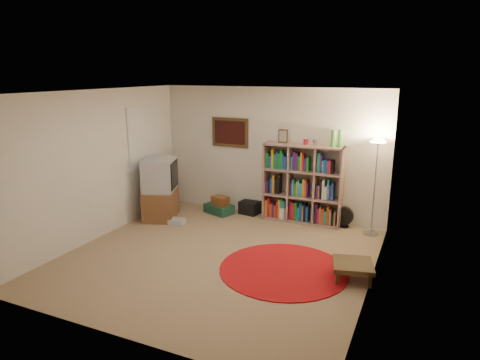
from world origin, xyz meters
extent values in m
cube|color=#8D7252|center=(0.00, 0.00, -0.01)|extent=(4.50, 4.50, 0.02)
cube|color=white|center=(0.00, 0.00, 2.51)|extent=(4.50, 4.50, 0.02)
cube|color=beige|center=(0.00, 2.26, 1.25)|extent=(4.50, 0.02, 2.50)
cube|color=beige|center=(0.00, -2.26, 1.25)|extent=(4.50, 0.02, 2.50)
cube|color=beige|center=(-2.26, 0.00, 1.25)|extent=(0.02, 4.50, 2.50)
cube|color=beige|center=(2.26, 0.00, 1.25)|extent=(0.02, 4.50, 2.50)
cube|color=#392714|center=(-0.85, 2.23, 1.60)|extent=(0.78, 0.04, 0.58)
cube|color=#3B0E0B|center=(-0.85, 2.21, 1.60)|extent=(0.66, 0.01, 0.46)
cube|color=white|center=(-2.23, 1.30, 1.55)|extent=(0.03, 1.00, 1.20)
cube|color=beige|center=(1.85, 2.24, 1.20)|extent=(0.08, 0.01, 0.12)
cube|color=#8F6A5F|center=(0.71, 2.12, 0.02)|extent=(1.48, 0.43, 0.03)
cube|color=#8F6A5F|center=(0.71, 2.12, 1.46)|extent=(1.48, 0.43, 0.03)
cube|color=#8F6A5F|center=(-0.01, 2.11, 0.74)|extent=(0.03, 0.42, 1.48)
cube|color=#8F6A5F|center=(1.43, 2.12, 0.74)|extent=(0.03, 0.42, 1.48)
cube|color=#8F6A5F|center=(0.71, 2.32, 0.74)|extent=(1.48, 0.03, 1.48)
cube|color=#8F6A5F|center=(0.46, 2.12, 0.74)|extent=(0.03, 0.40, 1.42)
cube|color=#8F6A5F|center=(0.96, 2.12, 0.74)|extent=(0.03, 0.40, 1.42)
cube|color=#8F6A5F|center=(0.71, 2.12, 0.49)|extent=(1.42, 0.41, 0.03)
cube|color=#8F6A5F|center=(0.71, 2.12, 0.99)|extent=(1.42, 0.41, 0.03)
cube|color=orange|center=(0.02, 2.07, 0.20)|extent=(0.05, 0.17, 0.32)
cube|color=#AC182E|center=(0.07, 2.07, 0.23)|extent=(0.04, 0.17, 0.38)
cube|color=#C44818|center=(0.12, 2.07, 0.17)|extent=(0.04, 0.17, 0.26)
cube|color=#3E1862|center=(0.16, 2.07, 0.17)|extent=(0.04, 0.17, 0.26)
cube|color=#C44818|center=(0.21, 2.07, 0.16)|extent=(0.04, 0.17, 0.24)
cube|color=#AC182E|center=(0.24, 2.07, 0.19)|extent=(0.03, 0.17, 0.31)
cube|color=orange|center=(0.29, 2.07, 0.22)|extent=(0.04, 0.17, 0.37)
cube|color=teal|center=(0.33, 2.07, 0.23)|extent=(0.04, 0.17, 0.38)
cube|color=teal|center=(0.38, 2.07, 0.21)|extent=(0.04, 0.17, 0.35)
cube|color=#3E1862|center=(0.03, 2.07, 0.63)|extent=(0.05, 0.17, 0.24)
cube|color=black|center=(0.07, 2.07, 0.65)|extent=(0.04, 0.17, 0.26)
cube|color=#184393|center=(0.12, 2.07, 0.67)|extent=(0.04, 0.17, 0.31)
cube|color=orange|center=(0.16, 2.07, 0.69)|extent=(0.04, 0.17, 0.35)
cube|color=black|center=(0.21, 2.07, 0.65)|extent=(0.05, 0.17, 0.27)
cube|color=black|center=(0.26, 2.07, 0.70)|extent=(0.05, 0.17, 0.37)
cube|color=#187A22|center=(0.03, 2.07, 1.14)|extent=(0.05, 0.17, 0.29)
cube|color=#184393|center=(0.08, 2.07, 1.11)|extent=(0.05, 0.17, 0.24)
cube|color=orange|center=(0.13, 2.07, 1.18)|extent=(0.04, 0.17, 0.37)
cube|color=#187A22|center=(0.18, 2.07, 1.13)|extent=(0.05, 0.17, 0.28)
cube|color=#184393|center=(0.23, 2.07, 1.16)|extent=(0.03, 0.17, 0.34)
cube|color=#187A22|center=(0.26, 2.07, 1.14)|extent=(0.03, 0.17, 0.30)
cube|color=#187A22|center=(0.30, 2.07, 1.17)|extent=(0.05, 0.17, 0.36)
cube|color=#184393|center=(0.35, 2.07, 1.14)|extent=(0.03, 0.17, 0.29)
cube|color=#184393|center=(0.39, 2.07, 1.12)|extent=(0.05, 0.17, 0.25)
cube|color=#AC182E|center=(0.52, 2.07, 0.22)|extent=(0.04, 0.17, 0.36)
cube|color=#AC182E|center=(0.56, 2.07, 0.20)|extent=(0.04, 0.17, 0.33)
cube|color=#187A22|center=(0.61, 2.08, 0.21)|extent=(0.05, 0.17, 0.34)
cube|color=teal|center=(0.66, 2.08, 0.16)|extent=(0.04, 0.17, 0.26)
cube|color=#184393|center=(0.71, 2.08, 0.21)|extent=(0.05, 0.17, 0.34)
cube|color=#876549|center=(0.75, 2.08, 0.19)|extent=(0.03, 0.17, 0.30)
cube|color=black|center=(0.79, 2.08, 0.21)|extent=(0.04, 0.17, 0.34)
cube|color=#184393|center=(0.83, 2.08, 0.18)|extent=(0.05, 0.17, 0.29)
cube|color=#3E1862|center=(0.51, 2.07, 0.64)|extent=(0.03, 0.17, 0.25)
cube|color=teal|center=(0.55, 2.07, 0.67)|extent=(0.04, 0.17, 0.31)
cube|color=#187A22|center=(0.59, 2.08, 0.63)|extent=(0.04, 0.17, 0.24)
cube|color=#876549|center=(0.63, 2.08, 0.65)|extent=(0.03, 0.17, 0.28)
cube|color=teal|center=(0.66, 2.08, 0.67)|extent=(0.03, 0.17, 0.31)
cube|color=teal|center=(0.70, 2.08, 0.64)|extent=(0.05, 0.17, 0.25)
cube|color=orange|center=(0.75, 2.08, 0.68)|extent=(0.03, 0.17, 0.33)
cube|color=#C44818|center=(0.78, 2.08, 0.68)|extent=(0.04, 0.17, 0.33)
cube|color=#3E1862|center=(0.82, 2.08, 0.65)|extent=(0.03, 0.17, 0.27)
cube|color=teal|center=(0.51, 2.07, 1.12)|extent=(0.03, 0.17, 0.25)
cube|color=#3E1862|center=(0.55, 2.07, 1.17)|extent=(0.04, 0.17, 0.35)
cube|color=#3E1862|center=(0.60, 2.08, 1.16)|extent=(0.05, 0.17, 0.33)
cube|color=#187A22|center=(0.65, 2.08, 1.13)|extent=(0.04, 0.17, 0.28)
cube|color=orange|center=(0.69, 2.08, 1.17)|extent=(0.03, 0.17, 0.36)
cube|color=#AC182E|center=(0.72, 2.08, 1.15)|extent=(0.03, 0.17, 0.32)
cube|color=#3E1862|center=(0.76, 2.08, 1.12)|extent=(0.04, 0.17, 0.26)
cube|color=#187A22|center=(0.81, 2.08, 1.13)|extent=(0.05, 0.17, 0.28)
cube|color=#3E1862|center=(1.01, 2.08, 0.22)|extent=(0.04, 0.17, 0.36)
cube|color=#AC182E|center=(1.05, 2.08, 0.18)|extent=(0.04, 0.17, 0.28)
cube|color=#876549|center=(1.09, 2.08, 0.20)|extent=(0.03, 0.17, 0.32)
cube|color=#C44818|center=(1.13, 2.08, 0.18)|extent=(0.05, 0.17, 0.29)
cube|color=teal|center=(1.18, 2.08, 0.16)|extent=(0.05, 0.17, 0.25)
cube|color=#C44818|center=(1.23, 2.08, 0.21)|extent=(0.04, 0.17, 0.35)
cube|color=#876549|center=(1.27, 2.08, 0.19)|extent=(0.04, 0.17, 0.30)
cube|color=black|center=(1.31, 2.08, 0.15)|extent=(0.04, 0.17, 0.23)
cube|color=#876549|center=(1.35, 2.08, 0.17)|extent=(0.03, 0.17, 0.27)
cube|color=#3E1862|center=(1.00, 2.08, 0.64)|extent=(0.03, 0.17, 0.24)
cube|color=#876549|center=(1.04, 2.08, 0.64)|extent=(0.03, 0.17, 0.25)
cube|color=black|center=(1.08, 2.08, 0.68)|extent=(0.04, 0.17, 0.34)
cube|color=silver|center=(1.12, 2.08, 0.70)|extent=(0.04, 0.17, 0.36)
cube|color=silver|center=(1.16, 2.08, 0.64)|extent=(0.04, 0.17, 0.24)
cube|color=teal|center=(1.21, 2.08, 0.70)|extent=(0.03, 0.17, 0.38)
cube|color=#3E1862|center=(1.25, 2.08, 0.65)|extent=(0.04, 0.17, 0.27)
cube|color=#184393|center=(1.29, 2.08, 0.67)|extent=(0.03, 0.17, 0.31)
cube|color=teal|center=(1.01, 2.08, 1.18)|extent=(0.05, 0.17, 0.37)
cube|color=#3E1862|center=(1.06, 2.08, 1.16)|extent=(0.03, 0.17, 0.34)
cube|color=teal|center=(1.09, 2.08, 1.11)|extent=(0.03, 0.17, 0.24)
cube|color=#184393|center=(1.13, 2.08, 1.12)|extent=(0.03, 0.17, 0.26)
cube|color=#184393|center=(1.16, 2.08, 1.11)|extent=(0.03, 0.17, 0.25)
cube|color=#AC182E|center=(1.21, 2.08, 1.12)|extent=(0.05, 0.17, 0.25)
cube|color=black|center=(1.26, 2.08, 1.12)|extent=(0.04, 0.17, 0.25)
cube|color=#392714|center=(0.29, 2.14, 1.61)|extent=(0.18, 0.02, 0.25)
cube|color=gray|center=(0.29, 2.12, 1.61)|extent=(0.14, 0.01, 0.20)
cylinder|color=maroon|center=(0.73, 2.12, 1.53)|extent=(0.09, 0.09, 0.10)
cylinder|color=#A2A1A6|center=(0.90, 2.12, 1.54)|extent=(0.07, 0.07, 0.12)
cylinder|color=#4B9A3B|center=(1.24, 2.08, 1.63)|extent=(0.09, 0.09, 0.30)
cylinder|color=#4B9A3B|center=(1.34, 2.15, 1.63)|extent=(0.09, 0.09, 0.30)
cylinder|color=#A2A1A6|center=(2.01, 1.96, 0.01)|extent=(0.30, 0.30, 0.03)
cylinder|color=#A2A1A6|center=(2.01, 1.96, 0.82)|extent=(0.03, 0.03, 1.58)
cone|color=#A2A1A6|center=(2.01, 1.96, 1.64)|extent=(0.36, 0.36, 0.13)
cylinder|color=#FFD88C|center=(2.01, 1.96, 1.64)|extent=(0.29, 0.29, 0.02)
cylinder|color=black|center=(1.51, 2.13, 0.01)|extent=(0.20, 0.20, 0.03)
cylinder|color=black|center=(1.51, 2.13, 0.10)|extent=(0.04, 0.04, 0.14)
cylinder|color=black|center=(1.50, 2.11, 0.22)|extent=(0.34, 0.10, 0.34)
cube|color=brown|center=(-1.85, 1.19, 0.28)|extent=(0.81, 0.95, 0.56)
cube|color=#AFAFB3|center=(-1.85, 1.19, 0.87)|extent=(0.76, 0.83, 0.62)
cube|color=black|center=(-1.59, 1.29, 0.87)|extent=(0.22, 0.55, 0.52)
cube|color=black|center=(-1.58, 1.29, 0.87)|extent=(0.19, 0.49, 0.45)
cube|color=#AFAFB3|center=(-1.39, 1.01, 0.05)|extent=(0.33, 0.29, 0.09)
cube|color=#153B2C|center=(-0.95, 1.89, 0.09)|extent=(0.64, 0.52, 0.18)
cube|color=brown|center=(-0.91, 1.87, 0.27)|extent=(0.37, 0.31, 0.18)
cube|color=black|center=(-0.37, 2.12, 0.13)|extent=(0.41, 0.36, 0.26)
cylinder|color=white|center=(0.36, 2.01, 0.12)|extent=(0.15, 0.15, 0.24)
cylinder|color=maroon|center=(1.06, 0.00, 0.01)|extent=(1.86, 1.86, 0.02)
cube|color=#392714|center=(2.01, 0.12, 0.21)|extent=(0.65, 0.65, 0.06)
cube|color=#392714|center=(1.86, -0.14, 0.10)|extent=(0.05, 0.05, 0.19)
cube|color=#392714|center=(2.27, -0.03, 0.10)|extent=(0.05, 0.05, 0.19)
cube|color=#392714|center=(1.75, 0.27, 0.10)|extent=(0.05, 0.05, 0.19)
cube|color=#392714|center=(2.16, 0.38, 0.10)|extent=(0.05, 0.05, 0.19)
camera|label=1|loc=(2.81, -5.41, 2.78)|focal=32.00mm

